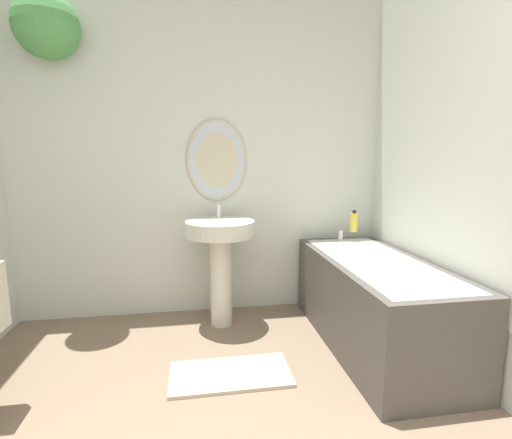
{
  "coord_description": "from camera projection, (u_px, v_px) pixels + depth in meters",
  "views": [
    {
      "loc": [
        -0.07,
        -0.24,
        1.2
      ],
      "look_at": [
        0.24,
        1.63,
        0.89
      ],
      "focal_mm": 26.0,
      "sensor_mm": 36.0,
      "label": 1
    }
  ],
  "objects": [
    {
      "name": "wall_back",
      "position": [
        183.0,
        142.0,
        2.76
      ],
      "size": [
        2.89,
        0.41,
        2.4
      ],
      "color": "silver",
      "rests_on": "ground_plane"
    },
    {
      "name": "shampoo_bottle",
      "position": [
        354.0,
        222.0,
        2.87
      ],
      "size": [
        0.06,
        0.06,
        0.17
      ],
      "color": "gold",
      "rests_on": "bathtub"
    },
    {
      "name": "bathtub",
      "position": [
        375.0,
        301.0,
        2.38
      ],
      "size": [
        0.61,
        1.4,
        0.64
      ],
      "color": "#4C4742",
      "rests_on": "ground_plane"
    },
    {
      "name": "pedestal_sink",
      "position": [
        220.0,
        249.0,
        2.64
      ],
      "size": [
        0.49,
        0.49,
        0.87
      ],
      "color": "beige",
      "rests_on": "ground_plane"
    },
    {
      "name": "wall_right",
      "position": [
        511.0,
        159.0,
        1.75
      ],
      "size": [
        0.06,
        2.75,
        2.4
      ],
      "color": "silver",
      "rests_on": "ground_plane"
    },
    {
      "name": "bath_mat",
      "position": [
        230.0,
        374.0,
        2.07
      ],
      "size": [
        0.67,
        0.34,
        0.02
      ],
      "color": "#B7A88E",
      "rests_on": "ground_plane"
    }
  ]
}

